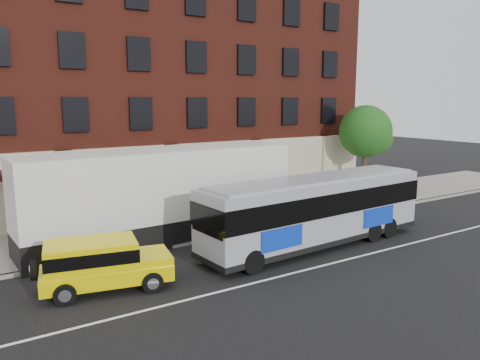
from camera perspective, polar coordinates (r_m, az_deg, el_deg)
ground at (r=18.43m, az=7.63°, el=-11.64°), size 120.00×120.00×0.00m
sidewalk at (r=25.58m, az=-5.52°, el=-5.29°), size 60.00×6.00×0.15m
kerb at (r=23.05m, az=-2.09°, el=-6.95°), size 60.00×0.25×0.15m
lane_line at (r=18.79m, az=6.63°, el=-11.18°), size 60.00×0.12×0.01m
building at (r=31.98m, az=-12.37°, el=11.12°), size 30.00×12.10×15.00m
sign_pole at (r=20.07m, az=-23.88°, el=-6.26°), size 0.30×0.20×2.50m
street_tree at (r=33.52m, az=15.11°, el=5.50°), size 3.60×3.60×6.20m
city_bus at (r=21.72m, az=9.28°, el=-3.44°), size 11.94×3.22×3.24m
yellow_suv at (r=17.49m, az=-16.69°, el=-9.54°), size 4.89×2.78×1.82m
shipping_container at (r=22.46m, az=-9.35°, el=-1.99°), size 13.30×3.31×4.40m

